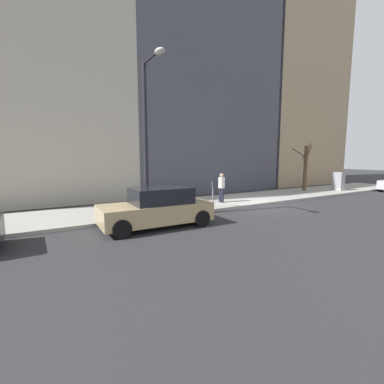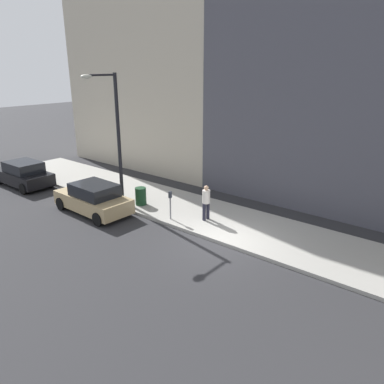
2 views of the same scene
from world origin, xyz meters
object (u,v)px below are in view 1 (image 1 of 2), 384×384
(parked_car_tan, at_px, (157,208))
(office_tower_left, at_px, (275,68))
(parking_meter, at_px, (213,191))
(trash_bin, at_px, (165,201))
(office_tower_right, at_px, (15,60))
(pedestrian_near_meter, at_px, (221,186))
(streetlamp, at_px, (148,125))
(bare_tree, at_px, (305,167))
(utility_box, at_px, (338,181))
(office_block_center, at_px, (180,99))

(parked_car_tan, height_order, office_tower_left, office_tower_left)
(parking_meter, distance_m, trash_bin, 2.55)
(parked_car_tan, xyz_separation_m, office_tower_right, (13.01, 4.72, 8.55))
(parked_car_tan, height_order, trash_bin, parked_car_tan)
(parking_meter, distance_m, pedestrian_near_meter, 1.66)
(pedestrian_near_meter, bearing_deg, office_tower_left, 131.39)
(office_tower_left, relative_size, office_tower_right, 1.37)
(office_tower_left, bearing_deg, pedestrian_near_meter, 122.99)
(trash_bin, bearing_deg, pedestrian_near_meter, -81.78)
(parking_meter, height_order, trash_bin, parking_meter)
(trash_bin, bearing_deg, streetlamp, 120.86)
(parking_meter, relative_size, pedestrian_near_meter, 0.81)
(pedestrian_near_meter, bearing_deg, bare_tree, 105.66)
(trash_bin, height_order, pedestrian_near_meter, pedestrian_near_meter)
(utility_box, height_order, pedestrian_near_meter, pedestrian_near_meter)
(utility_box, height_order, office_block_center, office_block_center)
(streetlamp, distance_m, trash_bin, 3.62)
(parking_meter, distance_m, office_block_center, 14.25)
(streetlamp, bearing_deg, trash_bin, -59.14)
(utility_box, height_order, trash_bin, utility_box)
(streetlamp, xyz_separation_m, office_block_center, (11.63, -7.87, 4.23))
(pedestrian_near_meter, distance_m, office_tower_left, 20.85)
(office_tower_left, bearing_deg, parked_car_tan, 121.46)
(utility_box, distance_m, streetlamp, 16.70)
(trash_bin, distance_m, office_block_center, 15.05)
(streetlamp, distance_m, office_tower_right, 13.69)
(parked_car_tan, xyz_separation_m, office_block_center, (13.01, -8.09, 7.51))
(bare_tree, bearing_deg, trash_bin, 97.55)
(parking_meter, bearing_deg, office_block_center, -20.81)
(office_block_center, distance_m, office_tower_right, 12.85)
(parking_meter, bearing_deg, utility_box, -86.21)
(parking_meter, xyz_separation_m, office_tower_left, (10.43, -15.85, 11.71))
(parking_meter, distance_m, utility_box, 12.87)
(parked_car_tan, relative_size, office_tower_right, 0.23)
(parked_car_tan, bearing_deg, office_tower_right, 20.96)
(streetlamp, bearing_deg, parked_car_tan, 171.08)
(parked_car_tan, height_order, streetlamp, streetlamp)
(parked_car_tan, bearing_deg, parking_meter, -66.44)
(parked_car_tan, bearing_deg, trash_bin, -30.98)
(utility_box, relative_size, pedestrian_near_meter, 0.86)
(utility_box, bearing_deg, office_tower_left, -17.39)
(bare_tree, xyz_separation_m, pedestrian_near_meter, (-1.16, 9.11, -0.92))
(parked_car_tan, distance_m, office_block_center, 17.06)
(parking_meter, xyz_separation_m, streetlamp, (-0.17, 3.52, 3.04))
(utility_box, xyz_separation_m, office_block_center, (10.61, 8.49, 7.39))
(utility_box, bearing_deg, pedestrian_near_meter, 89.26)
(bare_tree, distance_m, trash_bin, 13.10)
(parked_car_tan, height_order, office_block_center, office_block_center)
(office_tower_right, bearing_deg, bare_tree, -116.22)
(office_block_center, bearing_deg, utility_box, -141.35)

